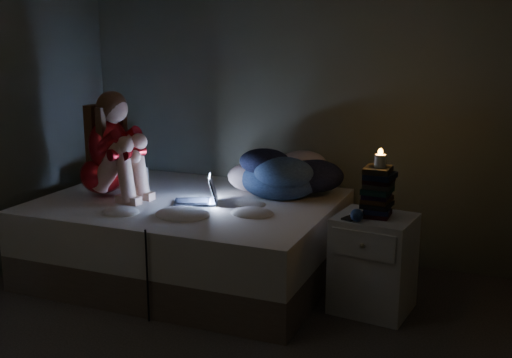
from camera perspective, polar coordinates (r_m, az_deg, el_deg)
The scene contains 12 objects.
floor at distance 3.66m, azimuth -6.95°, elevation -15.76°, with size 3.60×3.80×0.02m, color #302D2A.
wall_back at distance 4.98m, azimuth 3.48°, elevation 7.86°, with size 3.60×0.02×2.60m, color #525A46.
bed at distance 4.66m, azimuth -6.14°, elevation -5.30°, with size 2.08×1.56×0.57m, color silver, non-canonical shape.
pillow at distance 5.18m, azimuth -12.50°, elevation 0.28°, with size 0.40×0.29×0.12m, color silver.
woman at distance 4.70m, azimuth -13.96°, elevation 3.13°, with size 0.49×0.32×0.79m, color #8D0409, non-canonical shape.
laptop at distance 4.45m, azimuth -5.59°, elevation -0.91°, with size 0.30×0.21×0.21m, color black, non-canonical shape.
clothes_pile at distance 4.62m, azimuth 2.17°, elevation 0.70°, with size 0.62×0.50×0.37m, color navy, non-canonical shape.
nightstand at distance 4.11m, azimuth 10.65°, elevation -7.58°, with size 0.47×0.42×0.63m, color silver.
book_stack at distance 3.99m, azimuth 11.12°, elevation -1.27°, with size 0.19×0.25×0.29m, color black, non-canonical shape.
candle at distance 3.95m, azimuth 11.23°, elevation 1.35°, with size 0.07×0.07×0.08m, color beige.
phone at distance 3.92m, azimuth 8.87°, elevation -3.57°, with size 0.07×0.14×0.01m, color black.
blue_orb at distance 3.85m, azimuth 9.43°, elevation -3.35°, with size 0.08×0.08×0.08m, color navy.
Camera 1 is at (1.60, -2.78, 1.74)m, focal length 43.87 mm.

